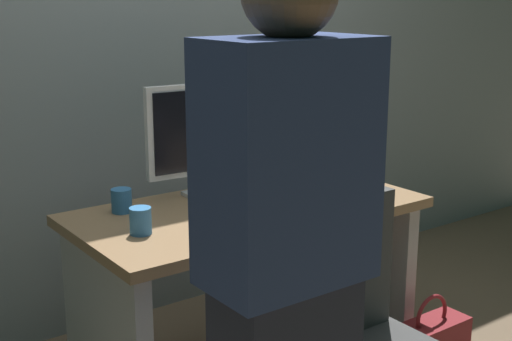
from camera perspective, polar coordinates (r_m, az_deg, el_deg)
name	(u,v)px	position (r m, az deg, el deg)	size (l,w,h in m)	color
desk	(248,262)	(2.77, -0.61, -7.45)	(1.34, 0.69, 0.73)	#93704C
person_at_desk	(286,283)	(1.72, 2.48, -9.13)	(0.40, 0.24, 1.64)	#262838
monitor	(210,133)	(2.78, -3.77, 3.06)	(0.54, 0.15, 0.46)	silver
keyboard	(267,209)	(2.62, 0.88, -3.18)	(0.43, 0.13, 0.02)	white
mouse	(329,193)	(2.82, 5.94, -1.82)	(0.06, 0.10, 0.03)	black
cup_near_keyboard	(141,221)	(2.40, -9.37, -4.06)	(0.07, 0.07, 0.09)	#3372B2
cup_by_monitor	(122,201)	(2.65, -10.88, -2.42)	(0.08, 0.08, 0.09)	#3372B2
book_stack	(312,161)	(2.97, 4.57, 0.81)	(0.22, 0.18, 0.20)	#338C59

